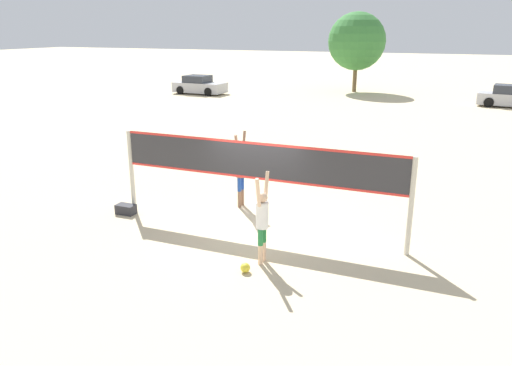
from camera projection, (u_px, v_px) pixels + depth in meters
The scene contains 9 objects.
ground_plane at pixel (256, 230), 13.19m from camera, with size 200.00×200.00×0.00m, color beige.
volleyball_net at pixel (256, 169), 12.68m from camera, with size 7.82×0.12×2.38m.
player_spiker at pixel (262, 217), 11.06m from camera, with size 0.28×0.70×2.09m.
player_blocker at pixel (241, 168), 14.62m from camera, with size 0.28×0.72×2.24m.
volleyball at pixel (245, 268), 10.89m from camera, with size 0.22×0.22×0.22m.
gear_bag at pixel (126, 209), 14.31m from camera, with size 0.55×0.33×0.27m.
parked_car_near at pixel (199, 86), 40.18m from camera, with size 4.26×2.12×1.46m.
parked_car_mid at pixel (511, 97), 33.48m from camera, with size 4.32×2.22×1.46m.
tree_left_cluster at pixel (357, 41), 40.44m from camera, with size 4.64×4.64×6.39m.
Camera 1 is at (4.67, -11.29, 5.12)m, focal length 35.00 mm.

